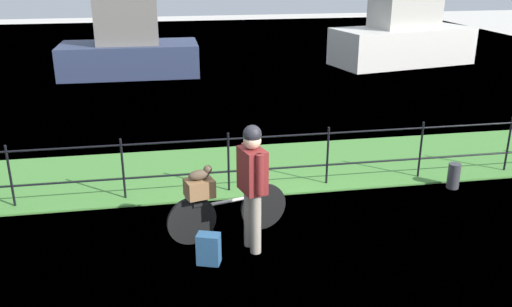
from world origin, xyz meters
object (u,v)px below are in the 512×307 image
object	(u,v)px
cyclist_person	(252,178)
moored_boat_mid	(129,48)
mooring_bollard	(454,176)
bicycle_main	(227,212)
wooden_crate	(199,188)
backpack_on_paving	(209,249)
terrier_dog	(201,174)
moored_boat_near	(403,36)

from	to	relation	value
cyclist_person	moored_boat_mid	world-z (taller)	moored_boat_mid
mooring_bollard	cyclist_person	bearing A→B (deg)	-159.30
bicycle_main	mooring_bollard	size ratio (longest dim) A/B	3.93
wooden_crate	backpack_on_paving	xyz separation A→B (m)	(0.05, -0.56, -0.58)
terrier_dog	moored_boat_mid	world-z (taller)	moored_boat_mid
wooden_crate	moored_boat_near	xyz separation A→B (m)	(8.02, 11.47, 0.20)
wooden_crate	terrier_dog	bearing A→B (deg)	14.17
terrier_dog	moored_boat_near	xyz separation A→B (m)	(8.00, 11.46, 0.01)
backpack_on_paving	moored_boat_near	size ratio (longest dim) A/B	0.08
bicycle_main	backpack_on_paving	bearing A→B (deg)	-116.22
backpack_on_paving	moored_boat_near	xyz separation A→B (m)	(7.97, 12.03, 0.78)
wooden_crate	terrier_dog	world-z (taller)	terrier_dog
terrier_dog	moored_boat_near	distance (m)	13.98
mooring_bollard	terrier_dog	bearing A→B (deg)	-166.03
moored_boat_mid	wooden_crate	bearing A→B (deg)	-83.39
wooden_crate	mooring_bollard	world-z (taller)	wooden_crate
terrier_dog	cyclist_person	distance (m)	0.69
cyclist_person	moored_boat_mid	xyz separation A→B (m)	(-1.95, 11.59, -0.14)
terrier_dog	backpack_on_paving	size ratio (longest dim) A/B	0.81
bicycle_main	moored_boat_mid	xyz separation A→B (m)	(-1.68, 11.19, 0.51)
wooden_crate	mooring_bollard	bearing A→B (deg)	13.97
wooden_crate	moored_boat_mid	size ratio (longest dim) A/B	0.08
moored_boat_near	terrier_dog	bearing A→B (deg)	-124.90
moored_boat_near	moored_boat_mid	xyz separation A→B (m)	(-9.33, -0.18, -0.11)
backpack_on_paving	moored_boat_near	bearing A→B (deg)	75.79
backpack_on_paving	mooring_bollard	size ratio (longest dim) A/B	0.95
cyclist_person	backpack_on_paving	distance (m)	1.03
bicycle_main	backpack_on_paving	xyz separation A→B (m)	(-0.32, -0.65, -0.15)
wooden_crate	bicycle_main	bearing A→B (deg)	14.17
wooden_crate	moored_boat_near	distance (m)	14.00
cyclist_person	mooring_bollard	world-z (taller)	cyclist_person
wooden_crate	terrier_dog	size ratio (longest dim) A/B	1.09
backpack_on_paving	mooring_bollard	world-z (taller)	mooring_bollard
terrier_dog	backpack_on_paving	xyz separation A→B (m)	(0.02, -0.56, -0.77)
bicycle_main	terrier_dog	world-z (taller)	terrier_dog
bicycle_main	mooring_bollard	world-z (taller)	bicycle_main
backpack_on_paving	moored_boat_near	distance (m)	14.45
terrier_dog	moored_boat_near	size ratio (longest dim) A/B	0.06
cyclist_person	terrier_dog	bearing A→B (deg)	153.42
moored_boat_near	moored_boat_mid	world-z (taller)	moored_boat_near
wooden_crate	mooring_bollard	size ratio (longest dim) A/B	0.84
wooden_crate	moored_boat_mid	distance (m)	11.36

